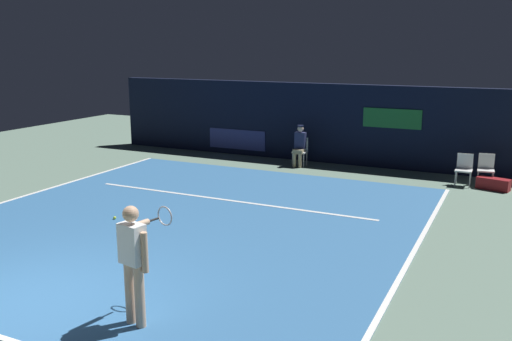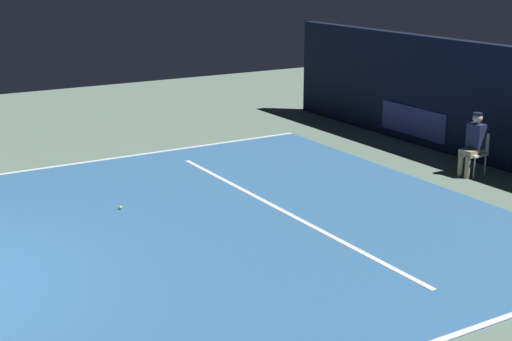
% 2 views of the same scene
% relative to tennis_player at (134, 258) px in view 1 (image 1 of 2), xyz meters
% --- Properties ---
extents(ground_plane, '(29.20, 29.20, 0.00)m').
position_rel_tennis_player_xyz_m(ground_plane, '(-1.90, 4.19, -0.99)').
color(ground_plane, slate).
extents(court_surface, '(9.88, 10.69, 0.01)m').
position_rel_tennis_player_xyz_m(court_surface, '(-1.90, 4.19, -0.98)').
color(court_surface, '#336699').
rests_on(court_surface, ground).
extents(line_sideline_left, '(0.10, 10.69, 0.01)m').
position_rel_tennis_player_xyz_m(line_sideline_left, '(2.99, 4.19, -0.97)').
color(line_sideline_left, white).
rests_on(line_sideline_left, court_surface).
extents(line_sideline_right, '(0.10, 10.69, 0.01)m').
position_rel_tennis_player_xyz_m(line_sideline_right, '(-6.79, 4.19, -0.97)').
color(line_sideline_right, white).
rests_on(line_sideline_right, court_surface).
extents(line_service, '(7.71, 0.10, 0.01)m').
position_rel_tennis_player_xyz_m(line_service, '(-1.90, 6.06, -0.97)').
color(line_service, white).
rests_on(line_service, court_surface).
extents(back_wall, '(14.46, 0.33, 2.60)m').
position_rel_tennis_player_xyz_m(back_wall, '(-1.90, 11.66, 0.31)').
color(back_wall, black).
rests_on(back_wall, ground).
extents(tennis_player, '(0.51, 1.01, 1.73)m').
position_rel_tennis_player_xyz_m(tennis_player, '(0.00, 0.00, 0.00)').
color(tennis_player, '#DBAD89').
rests_on(tennis_player, ground).
extents(line_judge_on_chair, '(0.46, 0.55, 1.32)m').
position_rel_tennis_player_xyz_m(line_judge_on_chair, '(-1.72, 10.66, -0.30)').
color(line_judge_on_chair, white).
rests_on(line_judge_on_chair, ground).
extents(courtside_chair_near, '(0.47, 0.45, 0.88)m').
position_rel_tennis_player_xyz_m(courtside_chair_near, '(3.85, 10.53, -0.49)').
color(courtside_chair_near, white).
rests_on(courtside_chair_near, ground).
extents(courtside_chair_far, '(0.44, 0.42, 0.88)m').
position_rel_tennis_player_xyz_m(courtside_chair_far, '(3.30, 10.26, -0.49)').
color(courtside_chair_far, white).
rests_on(courtside_chair_far, ground).
extents(tennis_ball, '(0.07, 0.07, 0.07)m').
position_rel_tennis_player_xyz_m(tennis_ball, '(-3.40, 3.61, -0.94)').
color(tennis_ball, '#CCE033').
rests_on(tennis_ball, court_surface).
extents(equipment_bag, '(0.89, 0.52, 0.32)m').
position_rel_tennis_player_xyz_m(equipment_bag, '(4.08, 10.12, -0.83)').
color(equipment_bag, maroon).
rests_on(equipment_bag, ground).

